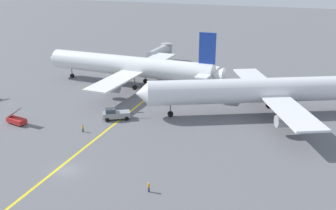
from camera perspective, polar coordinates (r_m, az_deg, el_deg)
ground_plane at (r=65.76m, az=-15.14°, el=-9.56°), size 600.00×600.00×0.00m
taxiway_stripe at (r=73.97m, az=-11.85°, el=-5.79°), size 4.74×119.94×0.01m
airliner_at_gate_left at (r=107.23m, az=-5.77°, el=5.88°), size 54.97×44.09×16.49m
airliner_being_pushed at (r=87.82m, az=14.16°, el=2.14°), size 52.73×41.25×16.33m
pushback_tug at (r=84.18m, az=-7.97°, el=-1.37°), size 8.41×6.04×2.90m
gse_stair_truck_yellow at (r=87.33m, az=-22.08°, el=-2.06°), size 4.86×2.73×4.06m
ground_crew_marshaller_foreground at (r=79.11m, az=-12.83°, el=-3.47°), size 0.36×0.36×1.57m
ground_crew_ramp_agent_by_cones at (r=57.69m, az=-2.95°, el=-12.34°), size 0.36×0.50×1.65m
jet_bridge at (r=132.93m, az=-1.04°, el=8.22°), size 3.84×15.95×6.15m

